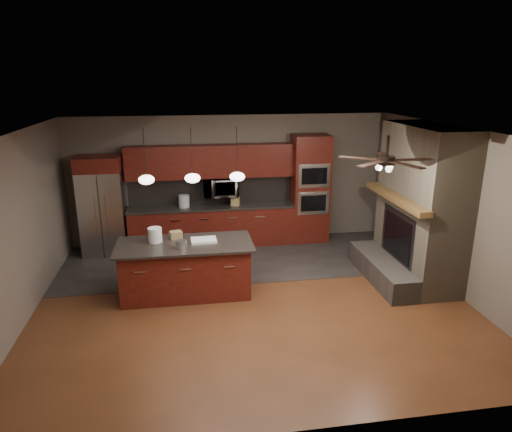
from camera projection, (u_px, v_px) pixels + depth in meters
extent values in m
plane|color=brown|center=(252.00, 300.00, 7.64)|extent=(7.00, 7.00, 0.00)
cube|color=white|center=(252.00, 131.00, 6.82)|extent=(7.00, 6.00, 0.02)
cube|color=#665D51|center=(232.00, 179.00, 10.06)|extent=(7.00, 0.02, 2.80)
cube|color=#665D51|center=(455.00, 210.00, 7.76)|extent=(0.02, 6.00, 2.80)
cube|color=#665D51|center=(17.00, 232.00, 6.70)|extent=(0.02, 6.00, 2.80)
cube|color=#302D2B|center=(239.00, 259.00, 9.34)|extent=(7.00, 2.40, 0.01)
cube|color=#736752|center=(422.00, 205.00, 8.07)|extent=(0.80, 2.00, 2.80)
cube|color=#4F4841|center=(381.00, 270.00, 8.33)|extent=(0.50, 2.00, 0.40)
cube|color=#2D2D30|center=(398.00, 237.00, 8.19)|extent=(0.05, 1.20, 0.95)
cube|color=black|center=(397.00, 237.00, 8.18)|extent=(0.02, 1.00, 0.75)
cube|color=brown|center=(396.00, 198.00, 7.95)|extent=(0.22, 2.10, 0.10)
cube|color=#582110|center=(213.00, 226.00, 9.99)|extent=(3.55, 0.60, 0.86)
cube|color=black|center=(212.00, 207.00, 9.86)|extent=(3.59, 0.64, 0.04)
cube|color=black|center=(211.00, 189.00, 10.03)|extent=(3.55, 0.03, 0.60)
cube|color=#582110|center=(210.00, 161.00, 9.69)|extent=(3.55, 0.35, 0.70)
cube|color=#582110|center=(310.00, 189.00, 10.10)|extent=(0.80, 0.60, 2.38)
cube|color=silver|center=(313.00, 203.00, 9.88)|extent=(0.70, 0.03, 0.52)
cube|color=black|center=(313.00, 203.00, 9.86)|extent=(0.55, 0.02, 0.35)
cube|color=silver|center=(314.00, 176.00, 9.70)|extent=(0.70, 0.03, 0.52)
cube|color=black|center=(314.00, 176.00, 9.68)|extent=(0.55, 0.02, 0.35)
imported|color=silver|center=(221.00, 187.00, 9.81)|extent=(0.73, 0.41, 0.50)
cube|color=silver|center=(103.00, 213.00, 9.44)|extent=(0.88, 0.72, 1.76)
cube|color=#2D2D30|center=(100.00, 218.00, 9.10)|extent=(0.02, 0.02, 1.74)
cube|color=silver|center=(95.00, 216.00, 9.06)|extent=(0.03, 0.03, 0.88)
cube|color=silver|center=(105.00, 215.00, 9.09)|extent=(0.03, 0.03, 0.88)
cube|color=#582110|center=(98.00, 164.00, 9.14)|extent=(0.88, 0.72, 0.30)
cube|color=#582110|center=(186.00, 270.00, 7.73)|extent=(2.12, 0.89, 0.88)
cube|color=black|center=(185.00, 245.00, 7.60)|extent=(2.27, 1.04, 0.04)
cylinder|color=white|center=(155.00, 235.00, 7.62)|extent=(0.29, 0.29, 0.25)
cylinder|color=silver|center=(181.00, 244.00, 7.39)|extent=(0.22, 0.22, 0.12)
cube|color=white|center=(204.00, 240.00, 7.68)|extent=(0.43, 0.31, 0.04)
cube|color=olive|center=(176.00, 235.00, 7.81)|extent=(0.24, 0.20, 0.13)
cylinder|color=silver|center=(184.00, 201.00, 9.73)|extent=(0.28, 0.28, 0.26)
cube|color=tan|center=(235.00, 201.00, 9.85)|extent=(0.21, 0.19, 0.20)
cylinder|color=black|center=(144.00, 152.00, 7.34)|extent=(0.01, 0.01, 0.78)
ellipsoid|color=white|center=(146.00, 180.00, 7.48)|extent=(0.26, 0.26, 0.16)
cylinder|color=black|center=(191.00, 151.00, 7.46)|extent=(0.01, 0.01, 0.78)
ellipsoid|color=white|center=(193.00, 178.00, 7.59)|extent=(0.26, 0.26, 0.16)
cylinder|color=black|center=(237.00, 150.00, 7.57)|extent=(0.01, 0.01, 0.78)
ellipsoid|color=white|center=(237.00, 177.00, 7.70)|extent=(0.26, 0.26, 0.16)
cylinder|color=black|center=(388.00, 146.00, 6.38)|extent=(0.04, 0.04, 0.30)
cylinder|color=black|center=(386.00, 160.00, 6.44)|extent=(0.24, 0.24, 0.12)
cube|color=black|center=(412.00, 160.00, 6.49)|extent=(0.60, 0.12, 0.01)
cube|color=black|center=(383.00, 156.00, 6.80)|extent=(0.30, 0.61, 0.01)
cube|color=black|center=(360.00, 158.00, 6.60)|extent=(0.56, 0.45, 0.01)
cube|color=black|center=(372.00, 164.00, 6.18)|extent=(0.56, 0.45, 0.01)
cube|color=black|center=(406.00, 165.00, 6.11)|extent=(0.30, 0.61, 0.01)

